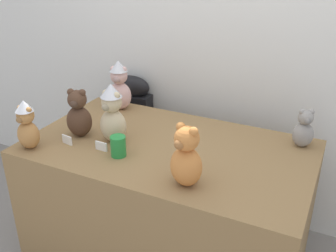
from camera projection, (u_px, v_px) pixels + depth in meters
wall_back at (216, 29)px, 2.48m from camera, size 7.00×0.08×2.60m
display_table at (168, 206)px, 2.30m from camera, size 1.54×0.89×0.80m
instrument_case at (134, 135)px, 2.95m from camera, size 0.29×0.13×0.95m
teddy_bear_caramel at (27, 125)px, 2.05m from camera, size 0.13×0.11×0.27m
teddy_bear_sand at (112, 114)px, 2.11m from camera, size 0.16×0.14×0.34m
teddy_bear_cocoa at (79, 114)px, 2.19m from camera, size 0.17×0.16×0.28m
teddy_bear_blush at (119, 86)px, 2.53m from camera, size 0.18×0.16×0.33m
teddy_bear_ginger at (186, 158)px, 1.73m from camera, size 0.18×0.17×0.30m
teddy_bear_ash at (304, 129)px, 2.08m from camera, size 0.14×0.13×0.22m
party_cup_green at (118, 146)px, 2.01m from camera, size 0.08×0.08×0.11m
name_card_front_left at (101, 146)px, 2.07m from camera, size 0.07×0.01×0.05m
name_card_front_middle at (67, 140)px, 2.14m from camera, size 0.07×0.02×0.05m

